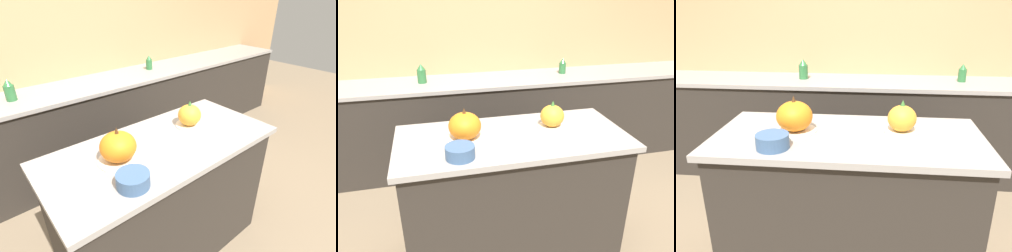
# 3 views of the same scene
# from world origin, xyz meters

# --- Properties ---
(ground_plane) EXTENTS (12.00, 12.00, 0.00)m
(ground_plane) POSITION_xyz_m (0.00, 0.00, 0.00)
(ground_plane) COLOR #847056
(wall_back) EXTENTS (8.00, 0.06, 2.50)m
(wall_back) POSITION_xyz_m (0.00, 1.67, 1.25)
(wall_back) COLOR tan
(wall_back) RESTS_ON ground_plane
(kitchen_island) EXTENTS (1.46, 0.68, 0.93)m
(kitchen_island) POSITION_xyz_m (0.00, 0.00, 0.47)
(kitchen_island) COLOR #2D2823
(kitchen_island) RESTS_ON ground_plane
(back_counter) EXTENTS (6.00, 0.60, 0.93)m
(back_counter) POSITION_xyz_m (0.00, 1.34, 0.47)
(back_counter) COLOR #2D2823
(back_counter) RESTS_ON ground_plane
(pumpkin_cake_left) EXTENTS (0.24, 0.24, 0.21)m
(pumpkin_cake_left) POSITION_xyz_m (-0.30, 0.02, 1.01)
(pumpkin_cake_left) COLOR silver
(pumpkin_cake_left) RESTS_ON kitchen_island
(pumpkin_cake_right) EXTENTS (0.19, 0.19, 0.18)m
(pumpkin_cake_right) POSITION_xyz_m (0.29, 0.07, 1.00)
(pumpkin_cake_right) COLOR silver
(pumpkin_cake_right) RESTS_ON kitchen_island
(bottle_tall) EXTENTS (0.09, 0.09, 0.19)m
(bottle_tall) POSITION_xyz_m (-0.54, 1.36, 1.02)
(bottle_tall) COLOR #2D6B38
(bottle_tall) RESTS_ON back_counter
(bottle_short) EXTENTS (0.07, 0.07, 0.16)m
(bottle_short) POSITION_xyz_m (0.91, 1.39, 1.01)
(bottle_short) COLOR #2D6B38
(bottle_short) RESTS_ON back_counter
(mixing_bowl) EXTENTS (0.16, 0.16, 0.07)m
(mixing_bowl) POSITION_xyz_m (-0.35, -0.21, 0.96)
(mixing_bowl) COLOR #3D5B84
(mixing_bowl) RESTS_ON kitchen_island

